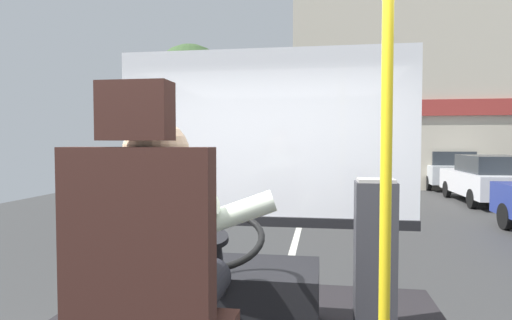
{
  "coord_description": "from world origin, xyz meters",
  "views": [
    {
      "loc": [
        0.48,
        -1.9,
        1.84
      ],
      "look_at": [
        0.06,
        0.8,
        1.72
      ],
      "focal_mm": 29.87,
      "sensor_mm": 36.0,
      "label": 1
    }
  ],
  "objects_px": {
    "steering_console": "(230,294)",
    "fare_box": "(375,256)",
    "bus_driver": "(164,254)",
    "parked_car_silver": "(444,169)",
    "parked_car_white": "(490,179)",
    "driver_seat": "(151,316)",
    "parked_car_green": "(407,164)",
    "handrail_pole": "(386,163)"
  },
  "relations": [
    {
      "from": "parked_car_silver",
      "to": "steering_console",
      "type": "bearing_deg",
      "value": -109.32
    },
    {
      "from": "driver_seat",
      "to": "parked_car_silver",
      "type": "distance_m",
      "value": 17.58
    },
    {
      "from": "steering_console",
      "to": "fare_box",
      "type": "relative_size",
      "value": 1.16
    },
    {
      "from": "bus_driver",
      "to": "parked_car_green",
      "type": "height_order",
      "value": "bus_driver"
    },
    {
      "from": "handrail_pole",
      "to": "parked_car_silver",
      "type": "xyz_separation_m",
      "value": [
        4.62,
        16.36,
        -1.0
      ]
    },
    {
      "from": "parked_car_silver",
      "to": "driver_seat",
      "type": "bearing_deg",
      "value": -107.98
    },
    {
      "from": "parked_car_white",
      "to": "handrail_pole",
      "type": "bearing_deg",
      "value": -111.58
    },
    {
      "from": "parked_car_white",
      "to": "parked_car_silver",
      "type": "xyz_separation_m",
      "value": [
        -0.08,
        4.49,
        0.02
      ]
    },
    {
      "from": "handrail_pole",
      "to": "parked_car_silver",
      "type": "relative_size",
      "value": 0.52
    },
    {
      "from": "fare_box",
      "to": "parked_car_silver",
      "type": "distance_m",
      "value": 16.03
    },
    {
      "from": "fare_box",
      "to": "parked_car_white",
      "type": "height_order",
      "value": "fare_box"
    },
    {
      "from": "steering_console",
      "to": "parked_car_white",
      "type": "xyz_separation_m",
      "value": [
        5.5,
        10.98,
        -0.15
      ]
    },
    {
      "from": "parked_car_silver",
      "to": "parked_car_green",
      "type": "distance_m",
      "value": 5.98
    },
    {
      "from": "parked_car_white",
      "to": "steering_console",
      "type": "bearing_deg",
      "value": -116.61
    },
    {
      "from": "fare_box",
      "to": "parked_car_green",
      "type": "xyz_separation_m",
      "value": [
        4.25,
        21.35,
        -0.51
      ]
    },
    {
      "from": "steering_console",
      "to": "parked_car_green",
      "type": "distance_m",
      "value": 22.06
    },
    {
      "from": "driver_seat",
      "to": "bus_driver",
      "type": "relative_size",
      "value": 1.73
    },
    {
      "from": "driver_seat",
      "to": "handrail_pole",
      "type": "xyz_separation_m",
      "value": [
        0.81,
        0.35,
        0.5
      ]
    },
    {
      "from": "bus_driver",
      "to": "parked_car_white",
      "type": "relative_size",
      "value": 0.2
    },
    {
      "from": "handrail_pole",
      "to": "bus_driver",
      "type": "bearing_deg",
      "value": -164.05
    },
    {
      "from": "bus_driver",
      "to": "handrail_pole",
      "type": "relative_size",
      "value": 0.36
    },
    {
      "from": "driver_seat",
      "to": "fare_box",
      "type": "distance_m",
      "value": 1.61
    },
    {
      "from": "bus_driver",
      "to": "steering_console",
      "type": "distance_m",
      "value": 1.25
    },
    {
      "from": "handrail_pole",
      "to": "parked_car_silver",
      "type": "distance_m",
      "value": 17.03
    },
    {
      "from": "fare_box",
      "to": "parked_car_silver",
      "type": "bearing_deg",
      "value": 73.57
    },
    {
      "from": "driver_seat",
      "to": "steering_console",
      "type": "relative_size",
      "value": 1.24
    },
    {
      "from": "fare_box",
      "to": "parked_car_silver",
      "type": "height_order",
      "value": "fare_box"
    },
    {
      "from": "parked_car_silver",
      "to": "parked_car_green",
      "type": "relative_size",
      "value": 0.97
    },
    {
      "from": "steering_console",
      "to": "parked_car_silver",
      "type": "height_order",
      "value": "parked_car_silver"
    },
    {
      "from": "driver_seat",
      "to": "steering_console",
      "type": "xyz_separation_m",
      "value": [
        -0.0,
        1.24,
        -0.37
      ]
    },
    {
      "from": "steering_console",
      "to": "handrail_pole",
      "type": "bearing_deg",
      "value": -47.75
    },
    {
      "from": "steering_console",
      "to": "fare_box",
      "type": "xyz_separation_m",
      "value": [
        0.89,
        0.1,
        0.25
      ]
    },
    {
      "from": "driver_seat",
      "to": "parked_car_white",
      "type": "bearing_deg",
      "value": 65.76
    },
    {
      "from": "steering_console",
      "to": "handrail_pole",
      "type": "relative_size",
      "value": 0.5
    },
    {
      "from": "bus_driver",
      "to": "parked_car_silver",
      "type": "xyz_separation_m",
      "value": [
        5.42,
        16.59,
        -0.68
      ]
    },
    {
      "from": "handrail_pole",
      "to": "fare_box",
      "type": "bearing_deg",
      "value": 85.23
    },
    {
      "from": "bus_driver",
      "to": "fare_box",
      "type": "bearing_deg",
      "value": 53.87
    },
    {
      "from": "driver_seat",
      "to": "parked_car_green",
      "type": "xyz_separation_m",
      "value": [
        5.14,
        22.68,
        -0.63
      ]
    },
    {
      "from": "parked_car_white",
      "to": "parked_car_silver",
      "type": "relative_size",
      "value": 0.92
    },
    {
      "from": "handrail_pole",
      "to": "parked_car_green",
      "type": "xyz_separation_m",
      "value": [
        4.34,
        22.33,
        -1.14
      ]
    },
    {
      "from": "steering_console",
      "to": "parked_car_white",
      "type": "height_order",
      "value": "steering_console"
    },
    {
      "from": "parked_car_green",
      "to": "parked_car_silver",
      "type": "bearing_deg",
      "value": -87.31
    }
  ]
}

